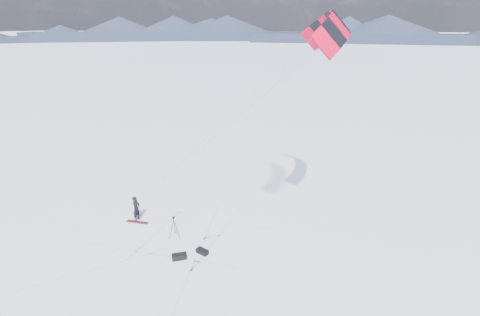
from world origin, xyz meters
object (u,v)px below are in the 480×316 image
at_px(snowkiter, 138,220).
at_px(tripod, 174,224).
at_px(snowboard, 137,222).
at_px(gear_bag_b, 202,251).
at_px(gear_bag_a, 179,256).

distance_m(snowkiter, tripod, 3.78).
relative_size(snowboard, tripod, 1.06).
xyz_separation_m(tripod, gear_bag_b, (2.47, -0.98, -0.82)).
distance_m(snowkiter, gear_bag_b, 6.31).
xyz_separation_m(snowkiter, gear_bag_b, (6.02, -1.88, 0.15)).
bearing_deg(snowboard, gear_bag_a, -35.87).
xyz_separation_m(snowboard, tripod, (3.40, -0.66, 0.95)).
bearing_deg(gear_bag_a, snowboard, 118.22).
xyz_separation_m(snowboard, gear_bag_a, (4.84, -2.60, 0.15)).
relative_size(snowkiter, tripod, 1.24).
bearing_deg(gear_bag_a, tripod, 92.98).
xyz_separation_m(snowboard, gear_bag_b, (5.88, -1.65, 0.13)).
distance_m(snowboard, tripod, 3.60).
bearing_deg(snowkiter, gear_bag_a, -125.68).
height_order(snowboard, gear_bag_b, gear_bag_b).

